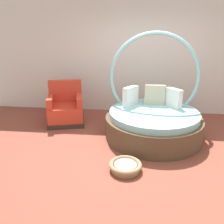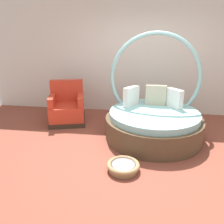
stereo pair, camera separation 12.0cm
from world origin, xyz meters
name	(u,v)px [view 2 (the right image)]	position (x,y,z in m)	size (l,w,h in m)	color
ground_plane	(139,154)	(0.00, 0.00, -0.01)	(8.00, 8.00, 0.02)	brown
back_wall	(144,54)	(0.00, 2.28, 1.48)	(8.00, 0.12, 2.97)	silver
round_daybed	(154,118)	(0.26, 0.77, 0.38)	(1.90, 1.90, 2.04)	brown
red_armchair	(67,108)	(-1.71, 1.29, 0.33)	(0.97, 0.97, 0.94)	#38281E
pet_basket	(123,166)	(-0.22, -0.54, 0.07)	(0.51, 0.51, 0.13)	#9E7F56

